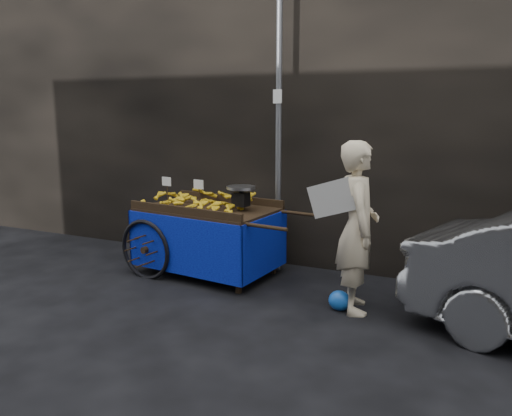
% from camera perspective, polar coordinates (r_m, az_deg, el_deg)
% --- Properties ---
extents(ground, '(80.00, 80.00, 0.00)m').
position_cam_1_polar(ground, '(6.15, -4.78, -10.11)').
color(ground, black).
rests_on(ground, ground).
extents(building_wall, '(13.50, 2.00, 5.00)m').
position_cam_1_polar(building_wall, '(7.98, 6.83, 13.04)').
color(building_wall, black).
rests_on(building_wall, ground).
extents(street_pole, '(0.12, 0.10, 4.00)m').
position_cam_1_polar(street_pole, '(6.78, 2.60, 9.29)').
color(street_pole, slate).
rests_on(street_pole, ground).
extents(banana_cart, '(2.58, 1.42, 1.34)m').
position_cam_1_polar(banana_cart, '(6.84, -5.90, -0.69)').
color(banana_cart, black).
rests_on(banana_cart, ground).
extents(vendor, '(0.89, 0.81, 1.91)m').
position_cam_1_polar(vendor, '(5.60, 11.53, -2.18)').
color(vendor, beige).
rests_on(vendor, ground).
extents(plastic_bag, '(0.25, 0.20, 0.23)m').
position_cam_1_polar(plastic_bag, '(5.79, 9.53, -10.39)').
color(plastic_bag, blue).
rests_on(plastic_bag, ground).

